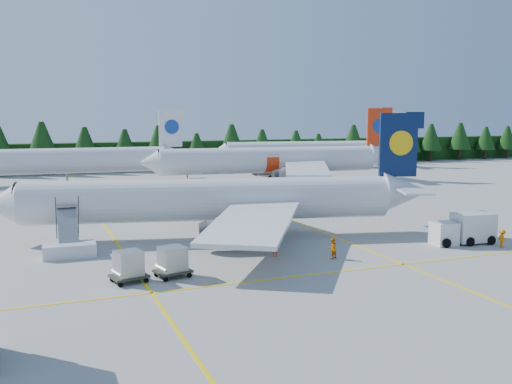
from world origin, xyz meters
name	(u,v)px	position (x,y,z in m)	size (l,w,h in m)	color
ground	(302,254)	(0.00, 0.00, 0.00)	(320.00, 320.00, 0.00)	#A0A19B
taxi_stripe_a	(104,224)	(-14.00, 20.00, 0.01)	(0.25, 120.00, 0.01)	yellow
taxi_stripe_b	(273,213)	(6.00, 20.00, 0.01)	(0.25, 120.00, 0.01)	yellow
taxi_stripe_cross	(337,272)	(0.00, -6.00, 0.01)	(80.00, 0.25, 0.01)	yellow
treeline_hedge	(135,156)	(0.00, 82.00, 3.00)	(220.00, 4.00, 6.00)	black
airliner_navy	(202,201)	(-5.96, 9.58, 3.59)	(40.39, 32.85, 11.93)	silver
airliner_red	(265,161)	(16.72, 48.45, 3.91)	(44.71, 36.62, 13.01)	silver
airliner_far_left	(45,161)	(-18.84, 60.47, 4.02)	(44.16, 6.30, 12.83)	silver
airliner_far_right	(301,151)	(35.19, 72.17, 3.91)	(42.68, 9.89, 12.46)	silver
airstairs	(69,246)	(-18.39, 6.66, 0.83)	(4.30, 5.84, 3.82)	silver
service_truck	(463,229)	(15.49, -1.84, 1.39)	(6.01, 2.78, 2.80)	silver
uld_pair	(151,262)	(-13.38, -2.88, 1.28)	(5.99, 2.53, 1.89)	#303627
crew_a	(275,247)	(-2.44, -0.03, 0.82)	(0.60, 0.39, 1.64)	#FF3905
crew_b	(332,248)	(1.66, -2.30, 0.86)	(0.83, 0.65, 1.72)	orange
crew_c	(502,239)	(17.68, -4.40, 0.82)	(0.68, 0.46, 1.64)	orange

